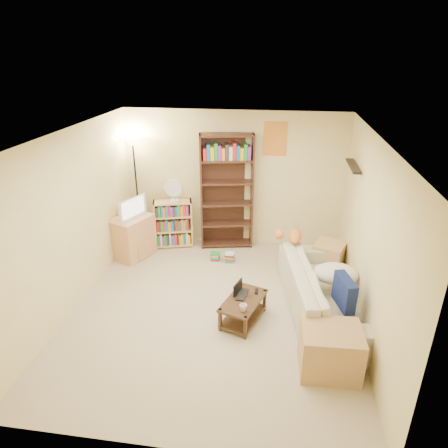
# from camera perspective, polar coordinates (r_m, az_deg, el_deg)

# --- Properties ---
(room) EXTENTS (4.50, 4.54, 2.52)m
(room) POSITION_cam_1_polar(r_m,az_deg,el_deg) (5.16, -1.60, 2.86)
(room) COLOR #BCA88D
(room) RESTS_ON ground
(sofa) EXTENTS (2.63, 1.67, 0.68)m
(sofa) POSITION_cam_1_polar(r_m,az_deg,el_deg) (5.85, 13.97, -9.26)
(sofa) COLOR #BAB19A
(sofa) RESTS_ON ground
(navy_pillow) EXTENTS (0.25, 0.47, 0.40)m
(navy_pillow) POSITION_cam_1_polar(r_m,az_deg,el_deg) (5.32, 16.82, -9.32)
(navy_pillow) COLOR navy
(navy_pillow) RESTS_ON sofa
(cream_blanket) EXTENTS (0.63, 0.45, 0.27)m
(cream_blanket) POSITION_cam_1_polar(r_m,az_deg,el_deg) (5.82, 15.68, -6.86)
(cream_blanket) COLOR silver
(cream_blanket) RESTS_ON sofa
(tabby_cat) EXTENTS (0.54, 0.26, 0.19)m
(tabby_cat) POSITION_cam_1_polar(r_m,az_deg,el_deg) (6.34, 9.75, -1.67)
(tabby_cat) COLOR orange
(tabby_cat) RESTS_ON sofa
(coffee_table) EXTENTS (0.65, 0.87, 0.34)m
(coffee_table) POSITION_cam_1_polar(r_m,az_deg,el_deg) (5.59, 2.76, -11.86)
(coffee_table) COLOR #3D2B17
(coffee_table) RESTS_ON ground
(laptop) EXTENTS (0.36, 0.28, 0.02)m
(laptop) POSITION_cam_1_polar(r_m,az_deg,el_deg) (5.59, 3.03, -10.09)
(laptop) COLOR black
(laptop) RESTS_ON coffee_table
(laptop_screen) EXTENTS (0.09, 0.25, 0.17)m
(laptop_screen) POSITION_cam_1_polar(r_m,az_deg,el_deg) (5.57, 1.99, -9.04)
(laptop_screen) COLOR white
(laptop_screen) RESTS_ON laptop
(mug) EXTENTS (0.11, 0.11, 0.09)m
(mug) POSITION_cam_1_polar(r_m,az_deg,el_deg) (5.29, 2.75, -11.85)
(mug) COLOR silver
(mug) RESTS_ON coffee_table
(tv_remote) EXTENTS (0.05, 0.14, 0.02)m
(tv_remote) POSITION_cam_1_polar(r_m,az_deg,el_deg) (5.68, 4.66, -9.54)
(tv_remote) COLOR black
(tv_remote) RESTS_ON coffee_table
(tv_stand) EXTENTS (0.74, 0.84, 0.75)m
(tv_stand) POSITION_cam_1_polar(r_m,az_deg,el_deg) (7.32, -12.89, -1.79)
(tv_stand) COLOR tan
(tv_stand) RESTS_ON ground
(television) EXTENTS (0.70, 0.55, 0.37)m
(television) POSITION_cam_1_polar(r_m,az_deg,el_deg) (7.10, -13.30, 2.29)
(television) COLOR black
(television) RESTS_ON tv_stand
(tall_bookshelf) EXTENTS (1.00, 0.50, 2.12)m
(tall_bookshelf) POSITION_cam_1_polar(r_m,az_deg,el_deg) (7.24, 0.38, 4.95)
(tall_bookshelf) COLOR #46281A
(tall_bookshelf) RESTS_ON ground
(short_bookshelf) EXTENTS (0.75, 0.46, 0.90)m
(short_bookshelf) POSITION_cam_1_polar(r_m,az_deg,el_deg) (7.53, -7.23, 0.03)
(short_bookshelf) COLOR tan
(short_bookshelf) RESTS_ON ground
(desk_fan) EXTENTS (0.32, 0.18, 0.44)m
(desk_fan) POSITION_cam_1_polar(r_m,az_deg,el_deg) (7.23, -7.22, 4.83)
(desk_fan) COLOR silver
(desk_fan) RESTS_ON short_bookshelf
(floor_lamp) EXTENTS (0.34, 0.34, 2.01)m
(floor_lamp) POSITION_cam_1_polar(r_m,az_deg,el_deg) (7.52, -12.72, 8.90)
(floor_lamp) COLOR black
(floor_lamp) RESTS_ON ground
(side_table) EXTENTS (0.61, 0.61, 0.53)m
(side_table) POSITION_cam_1_polar(r_m,az_deg,el_deg) (6.88, 14.69, -4.73)
(side_table) COLOR #DDAF6C
(side_table) RESTS_ON ground
(end_cabinet) EXTENTS (0.70, 0.59, 0.57)m
(end_cabinet) POSITION_cam_1_polar(r_m,az_deg,el_deg) (4.97, 14.92, -17.04)
(end_cabinet) COLOR tan
(end_cabinet) RESTS_ON ground
(book_stacks) EXTENTS (0.43, 0.14, 0.18)m
(book_stacks) POSITION_cam_1_polar(r_m,az_deg,el_deg) (7.08, -0.08, -4.75)
(book_stacks) COLOR red
(book_stacks) RESTS_ON ground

